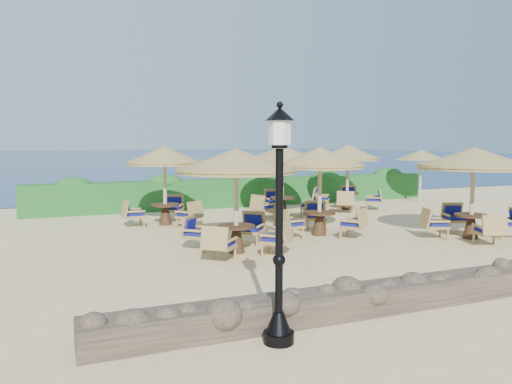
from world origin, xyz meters
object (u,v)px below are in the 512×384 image
at_px(cafe_set_3, 165,170).
at_px(cafe_set_5, 348,167).
at_px(cafe_set_0, 236,179).
at_px(cafe_set_1, 320,173).
at_px(cafe_set_2, 473,173).
at_px(extra_parasol, 421,155).
at_px(cafe_set_4, 282,165).
at_px(lamp_post, 279,235).

distance_m(cafe_set_3, cafe_set_5, 7.76).
bearing_deg(cafe_set_0, cafe_set_1, 22.17).
distance_m(cafe_set_0, cafe_set_3, 4.93).
height_order(cafe_set_0, cafe_set_2, same).
height_order(cafe_set_3, cafe_set_5, same).
xyz_separation_m(cafe_set_0, cafe_set_1, (3.12, 1.27, -0.00)).
relative_size(extra_parasol, cafe_set_0, 0.80).
bearing_deg(cafe_set_5, cafe_set_4, -171.01).
height_order(cafe_set_0, cafe_set_4, same).
distance_m(lamp_post, cafe_set_0, 5.75).
bearing_deg(cafe_set_0, lamp_post, -103.76).
bearing_deg(cafe_set_5, cafe_set_0, -140.36).
xyz_separation_m(lamp_post, cafe_set_1, (4.48, 6.85, 0.32)).
relative_size(lamp_post, extra_parasol, 1.38).
bearing_deg(cafe_set_2, cafe_set_3, 143.72).
relative_size(cafe_set_1, cafe_set_5, 1.02).
bearing_deg(cafe_set_1, extra_parasol, 32.40).
xyz_separation_m(cafe_set_0, cafe_set_5, (6.91, 5.72, -0.13)).
relative_size(lamp_post, cafe_set_5, 1.23).
xyz_separation_m(cafe_set_1, cafe_set_3, (-3.92, 3.59, -0.03)).
bearing_deg(extra_parasol, cafe_set_4, -170.89).
xyz_separation_m(cafe_set_2, cafe_set_4, (-3.24, 6.06, 0.01)).
bearing_deg(cafe_set_4, extra_parasol, 9.11).
bearing_deg(lamp_post, cafe_set_3, 86.93).
bearing_deg(cafe_set_1, cafe_set_5, 49.58).
bearing_deg(cafe_set_4, lamp_post, -115.25).
bearing_deg(cafe_set_0, cafe_set_3, 99.42).
relative_size(lamp_post, cafe_set_3, 1.20).
height_order(extra_parasol, cafe_set_4, cafe_set_4).
bearing_deg(cafe_set_4, cafe_set_5, 8.99).
relative_size(cafe_set_0, cafe_set_1, 1.10).
height_order(cafe_set_2, cafe_set_5, same).
xyz_separation_m(cafe_set_2, cafe_set_3, (-7.77, 5.70, -0.07)).
relative_size(lamp_post, cafe_set_2, 1.04).
bearing_deg(lamp_post, cafe_set_0, 76.24).
relative_size(lamp_post, cafe_set_0, 1.09).
distance_m(lamp_post, cafe_set_3, 10.46).
xyz_separation_m(lamp_post, cafe_set_5, (8.27, 11.30, 0.20)).
distance_m(lamp_post, extra_parasol, 17.41).
height_order(lamp_post, extra_parasol, lamp_post).
bearing_deg(cafe_set_4, cafe_set_2, -61.89).
height_order(cafe_set_2, cafe_set_4, same).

